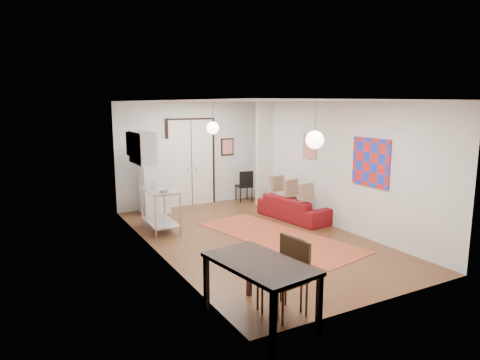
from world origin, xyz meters
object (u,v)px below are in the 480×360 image
fridge (154,176)px  kitchen_counter (160,203)px  coffee_table (293,205)px  black_side_chair (242,183)px  sofa (294,208)px  dining_chair_far (280,270)px  dining_chair_near (276,267)px  dining_table (260,268)px

fridge → kitchen_counter: bearing=-102.1°
kitchen_counter → coffee_table: bearing=-7.1°
black_side_chair → sofa: bearing=100.0°
kitchen_counter → dining_chair_far: bearing=-85.6°
kitchen_counter → fridge: size_ratio=0.65×
sofa → dining_chair_near: 4.80m
sofa → black_side_chair: black_side_chair is taller
sofa → fridge: 3.74m
dining_chair_near → dining_chair_far: size_ratio=1.00×
kitchen_counter → dining_chair_far: dining_chair_far is taller
kitchen_counter → dining_table: bearing=-90.5°
sofa → dining_table: bearing=131.3°
sofa → black_side_chair: size_ratio=2.15×
dining_chair_near → sofa: bearing=132.9°
black_side_chair → dining_chair_near: bearing=71.9°
dining_table → black_side_chair: 7.18m
sofa → black_side_chair: 2.45m
dining_chair_near → black_side_chair: (2.88, 6.16, -0.06)m
dining_table → dining_chair_near: 0.48m
dining_chair_far → black_side_chair: dining_chair_far is taller
dining_table → sofa: bearing=49.3°
fridge → coffee_table: bearing=-35.7°
black_side_chair → dining_table: bearing=69.8°
sofa → fridge: (-2.84, 2.34, 0.68)m
sofa → fridge: fridge is taller
kitchen_counter → fridge: 1.73m
kitchen_counter → dining_table: 4.66m
sofa → kitchen_counter: (-3.22, 0.69, 0.33)m
fridge → black_side_chair: size_ratio=2.11×
kitchen_counter → dining_chair_near: dining_chair_near is taller
coffee_table → black_side_chair: 2.28m
kitchen_counter → black_side_chair: kitchen_counter is taller
kitchen_counter → fridge: (0.38, 1.65, 0.35)m
dining_table → fridge: bearing=84.9°
black_side_chair → dining_chair_far: bearing=72.3°
sofa → dining_chair_near: bearing=133.1°
kitchen_counter → fridge: bearing=78.7°
fridge → dining_table: fridge is taller
dining_table → black_side_chair: bearing=62.9°
sofa → coffee_table: 0.19m
coffee_table → dining_chair_near: (-3.09, -3.91, 0.29)m
sofa → dining_chair_near: size_ratio=1.92×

